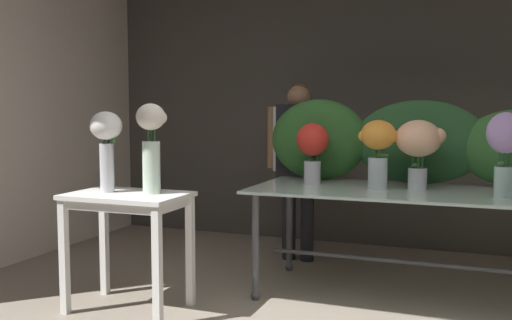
% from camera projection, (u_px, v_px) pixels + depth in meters
% --- Properties ---
extents(ground_plane, '(7.36, 7.36, 0.00)m').
position_uv_depth(ground_plane, '(327.00, 292.00, 4.22)').
color(ground_plane, gray).
extents(wall_back, '(5.64, 0.12, 2.76)m').
position_uv_depth(wall_back, '(370.00, 107.00, 5.65)').
color(wall_back, '#4C4742').
rests_on(wall_back, ground).
extents(wall_left, '(0.12, 3.47, 2.76)m').
position_uv_depth(wall_left, '(22.00, 106.00, 5.10)').
color(wall_left, beige).
rests_on(wall_left, ground).
extents(display_table_glass, '(2.17, 0.99, 0.79)m').
position_uv_depth(display_table_glass, '(406.00, 204.00, 4.01)').
color(display_table_glass, silver).
rests_on(display_table_glass, ground).
extents(side_table_white, '(0.78, 0.52, 0.79)m').
position_uv_depth(side_table_white, '(128.00, 210.00, 3.80)').
color(side_table_white, white).
rests_on(side_table_white, ground).
extents(florist, '(0.58, 0.24, 1.58)m').
position_uv_depth(florist, '(298.00, 153.00, 5.05)').
color(florist, '#232328').
rests_on(florist, ground).
extents(foliage_backdrop, '(2.31, 0.31, 0.65)m').
position_uv_depth(foliage_backdrop, '(411.00, 143.00, 4.33)').
color(foliage_backdrop, '#2D6028').
rests_on(foliage_backdrop, display_table_glass).
extents(vase_peach_carnations, '(0.35, 0.32, 0.49)m').
position_uv_depth(vase_peach_carnations, '(419.00, 143.00, 3.99)').
color(vase_peach_carnations, silver).
rests_on(vase_peach_carnations, display_table_glass).
extents(vase_lilac_roses, '(0.23, 0.23, 0.55)m').
position_uv_depth(vase_lilac_roses, '(505.00, 145.00, 3.60)').
color(vase_lilac_roses, silver).
rests_on(vase_lilac_roses, display_table_glass).
extents(vase_scarlet_snapdragons, '(0.24, 0.24, 0.46)m').
position_uv_depth(vase_scarlet_snapdragons, '(312.00, 147.00, 4.31)').
color(vase_scarlet_snapdragons, silver).
rests_on(vase_scarlet_snapdragons, display_table_glass).
extents(vase_sunset_freesia, '(0.28, 0.25, 0.49)m').
position_uv_depth(vase_sunset_freesia, '(378.00, 147.00, 4.03)').
color(vase_sunset_freesia, silver).
rests_on(vase_sunset_freesia, display_table_glass).
extents(vase_white_roses_tall, '(0.22, 0.21, 0.54)m').
position_uv_depth(vase_white_roses_tall, '(106.00, 140.00, 3.81)').
color(vase_white_roses_tall, silver).
rests_on(vase_white_roses_tall, side_table_white).
extents(vase_cream_lisianthus_tall, '(0.20, 0.19, 0.60)m').
position_uv_depth(vase_cream_lisianthus_tall, '(152.00, 143.00, 3.75)').
color(vase_cream_lisianthus_tall, silver).
rests_on(vase_cream_lisianthus_tall, side_table_white).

